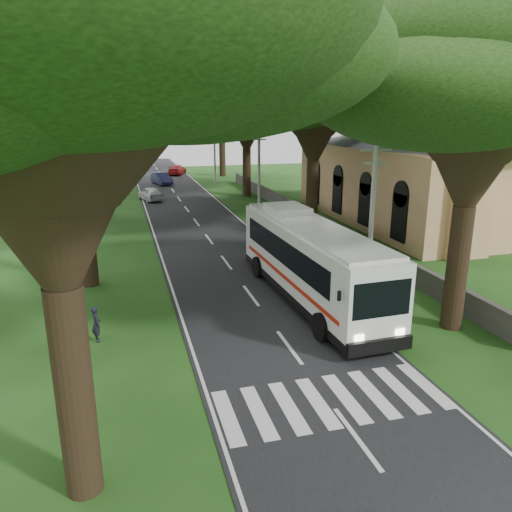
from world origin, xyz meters
name	(u,v)px	position (x,y,z in m)	size (l,w,h in m)	color
ground	(307,372)	(0.00, 0.00, 0.00)	(140.00, 140.00, 0.00)	#1B4212
road	(198,225)	(0.00, 25.00, 0.01)	(8.00, 120.00, 0.04)	black
crosswalk	(329,401)	(0.00, -2.00, 0.00)	(8.00, 3.00, 0.01)	silver
property_wall	(305,215)	(9.00, 24.00, 0.60)	(0.35, 50.00, 1.20)	#383533
church	(417,164)	(17.86, 21.55, 4.91)	(14.00, 24.00, 11.60)	tan
pole_near	(372,218)	(5.50, 6.00, 4.18)	(1.60, 0.24, 8.00)	gray
pole_mid	(259,171)	(5.50, 26.00, 4.18)	(1.60, 0.24, 8.00)	gray
pole_far	(215,152)	(5.50, 46.00, 4.18)	(1.60, 0.24, 8.00)	gray
tree_l_near	(31,18)	(-7.50, -4.00, 10.87)	(13.22, 13.22, 13.83)	black
tree_l_mida	(66,35)	(-8.00, 12.00, 12.59)	(14.98, 14.98, 15.89)	black
tree_l_midb	(91,57)	(-7.50, 30.00, 13.30)	(14.64, 14.64, 16.56)	black
tree_l_far	(88,74)	(-8.50, 48.00, 13.07)	(14.12, 14.12, 16.23)	black
tree_r_near	(481,65)	(7.50, 2.00, 10.83)	(13.78, 13.78, 13.88)	black
tree_r_mida	(316,79)	(8.00, 20.00, 11.30)	(16.38, 16.38, 14.84)	black
tree_r_midb	(246,97)	(7.50, 38.00, 10.45)	(16.35, 16.35, 13.97)	black
tree_r_far	(221,79)	(8.50, 56.00, 13.28)	(14.18, 14.18, 16.46)	black
coach_bus	(310,260)	(2.70, 6.77, 2.09)	(3.48, 13.25, 3.88)	silver
distant_car_a	(150,194)	(-3.00, 37.89, 0.75)	(1.69, 4.20, 1.43)	#BCBCC2
distant_car_b	(161,178)	(-0.80, 49.49, 0.78)	(1.58, 4.52, 1.49)	#22214D
distant_car_c	(177,170)	(2.32, 59.17, 0.73)	(1.97, 4.85, 1.41)	maroon
pedestrian	(96,324)	(-7.43, 4.69, 0.76)	(0.55, 0.36, 1.52)	black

